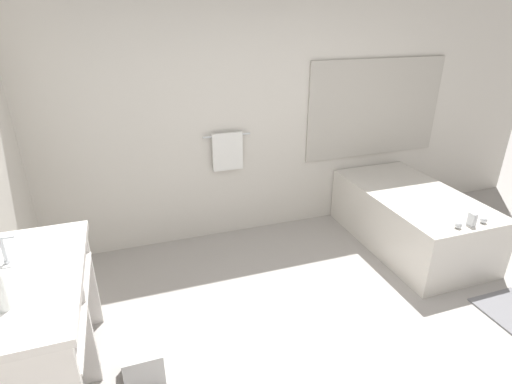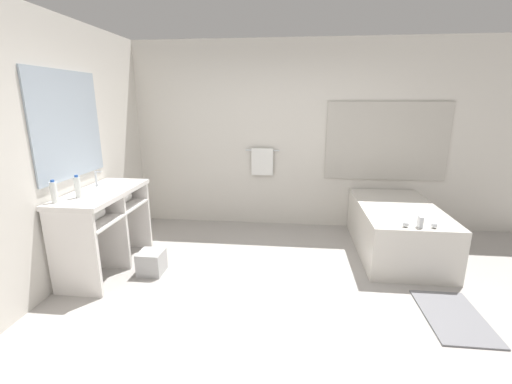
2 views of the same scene
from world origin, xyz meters
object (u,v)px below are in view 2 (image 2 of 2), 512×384
object	(u,v)px
bathtub	(396,227)
waste_bin	(152,262)
water_bottle_1	(78,187)
water_bottle_2	(54,192)

from	to	relation	value
bathtub	waste_bin	xyz separation A→B (m)	(-2.84, -0.89, -0.20)
bathtub	water_bottle_1	xyz separation A→B (m)	(-3.45, -1.10, 0.69)
water_bottle_1	waste_bin	size ratio (longest dim) A/B	0.88
waste_bin	water_bottle_2	bearing A→B (deg)	-151.41
water_bottle_1	waste_bin	world-z (taller)	water_bottle_1
water_bottle_2	water_bottle_1	bearing A→B (deg)	58.10
bathtub	waste_bin	bearing A→B (deg)	-162.53
bathtub	waste_bin	world-z (taller)	bathtub
water_bottle_1	bathtub	bearing A→B (deg)	17.69
water_bottle_1	water_bottle_2	bearing A→B (deg)	-121.90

